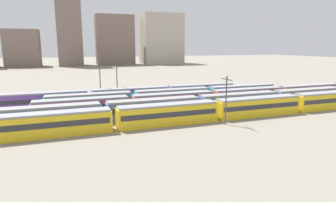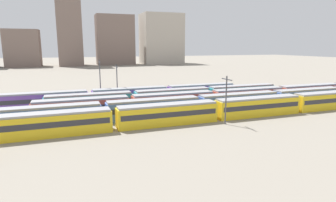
# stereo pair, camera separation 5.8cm
# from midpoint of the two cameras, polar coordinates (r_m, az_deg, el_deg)

# --- Properties ---
(ground_plane) EXTENTS (600.00, 600.00, 0.00)m
(ground_plane) POSITION_cam_midpoint_polar(r_m,az_deg,el_deg) (57.45, -16.74, -3.15)
(ground_plane) COLOR gray
(train_track_0) EXTENTS (112.50, 3.06, 3.75)m
(train_track_0) POSITION_cam_midpoint_polar(r_m,az_deg,el_deg) (64.77, 24.28, -0.36)
(train_track_0) COLOR yellow
(train_track_0) RESTS_ON ground_plane
(train_track_1) EXTENTS (93.60, 3.06, 3.75)m
(train_track_1) POSITION_cam_midpoint_polar(r_m,az_deg,el_deg) (62.18, 13.97, -0.14)
(train_track_1) COLOR #4C70BC
(train_track_1) RESTS_ON ground_plane
(train_track_2) EXTENTS (112.50, 3.06, 3.75)m
(train_track_2) POSITION_cam_midpoint_polar(r_m,az_deg,el_deg) (75.63, 21.58, 1.37)
(train_track_2) COLOR #BC4C38
(train_track_2) RESTS_ON ground_plane
(train_track_3) EXTENTS (55.80, 3.06, 3.75)m
(train_track_3) POSITION_cam_midpoint_polar(r_m,az_deg,el_deg) (66.26, 0.94, 0.87)
(train_track_3) COLOR teal
(train_track_3) RESTS_ON ground_plane
(train_track_4) EXTENTS (55.80, 3.06, 3.75)m
(train_track_4) POSITION_cam_midpoint_polar(r_m,az_deg,el_deg) (68.67, -7.62, 1.14)
(train_track_4) COLOR #6B429E
(train_track_4) RESTS_ON ground_plane
(catenary_pole_0) EXTENTS (0.24, 3.20, 8.58)m
(catenary_pole_0) POSITION_cam_midpoint_polar(r_m,az_deg,el_deg) (50.19, 11.59, 0.71)
(catenary_pole_0) COLOR #4C4C51
(catenary_pole_0) RESTS_ON ground_plane
(catenary_pole_1) EXTENTS (0.24, 3.20, 9.20)m
(catenary_pole_1) POSITION_cam_midpoint_polar(r_m,az_deg,el_deg) (70.61, -10.26, 3.98)
(catenary_pole_1) COLOR #4C4C51
(catenary_pole_1) RESTS_ON ground_plane
(catenary_pole_3) EXTENTS (0.24, 3.20, 10.41)m
(catenary_pole_3) POSITION_cam_midpoint_polar(r_m,az_deg,el_deg) (70.02, -13.55, 4.31)
(catenary_pole_3) COLOR #4C4C51
(catenary_pole_3) RESTS_ON ground_plane
(distant_building_1) EXTENTS (20.93, 17.71, 23.88)m
(distant_building_1) POSITION_cam_midpoint_polar(r_m,az_deg,el_deg) (209.89, -27.23, 9.43)
(distant_building_1) COLOR #7A665B
(distant_building_1) RESTS_ON ground_plane
(distant_building_2) EXTENTS (15.77, 20.98, 52.72)m
(distant_building_2) POSITION_cam_midpoint_polar(r_m,az_deg,el_deg) (208.77, -19.36, 13.99)
(distant_building_2) COLOR #7A665B
(distant_building_2) RESTS_ON ground_plane
(distant_building_3) EXTENTS (26.31, 14.53, 35.02)m
(distant_building_3) POSITION_cam_midpoint_polar(r_m,az_deg,el_deg) (211.26, -10.67, 11.97)
(distant_building_3) COLOR #7A665B
(distant_building_3) RESTS_ON ground_plane
(distant_building_4) EXTENTS (29.88, 21.37, 37.04)m
(distant_building_4) POSITION_cam_midpoint_polar(r_m,az_deg,el_deg) (219.79, -1.40, 12.37)
(distant_building_4) COLOR #B2A899
(distant_building_4) RESTS_ON ground_plane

